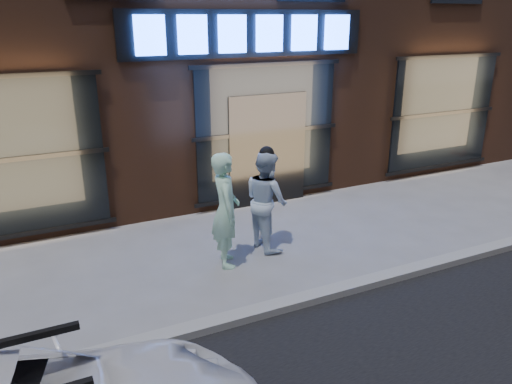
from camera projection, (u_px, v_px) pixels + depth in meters
ground at (380, 282)px, 7.78m from camera, size 90.00×90.00×0.00m
curb at (381, 279)px, 7.76m from camera, size 60.00×0.25×0.12m
man_bowtie at (226, 210)px, 8.07m from camera, size 0.61×0.79×1.92m
man_cap at (266, 200)px, 8.71m from camera, size 0.75×0.92×1.78m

